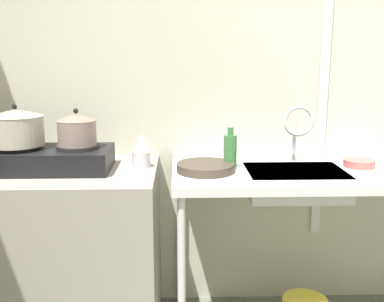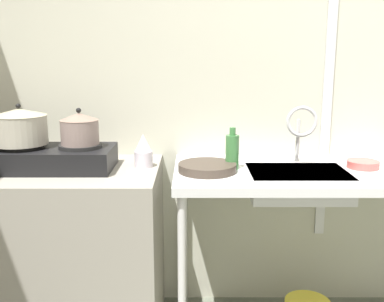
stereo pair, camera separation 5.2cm
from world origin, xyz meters
TOP-DOWN VIEW (x-y plane):
  - wall_back at (0.00, 1.60)m, footprint 5.01×0.10m
  - wall_metal_strip at (-0.05, 1.54)m, footprint 0.05×0.01m
  - counter_concrete at (-1.51, 1.23)m, footprint 1.15×0.64m
  - counter_sink at (-0.07, 1.23)m, footprint 1.59×0.64m
  - stove at (-1.45, 1.23)m, footprint 0.59×0.30m
  - pot_on_left_burner at (-1.59, 1.23)m, footprint 0.26×0.26m
  - pot_on_right_burner at (-1.31, 1.23)m, footprint 0.18×0.18m
  - percolator at (-1.01, 1.28)m, footprint 0.09×0.09m
  - sink_basin at (-0.27, 1.19)m, footprint 0.46×0.34m
  - faucet at (-0.24, 1.33)m, footprint 0.15×0.09m
  - frying_pan at (-0.70, 1.18)m, footprint 0.27×0.27m
  - small_bowl_on_drainboard at (0.05, 1.25)m, footprint 0.15×0.15m
  - bottle_by_sink at (-0.58, 1.23)m, footprint 0.06×0.06m

SIDE VIEW (x-z plane):
  - counter_concrete at x=-1.51m, z-range 0.00..0.87m
  - counter_sink at x=-0.07m, z-range 0.37..1.24m
  - sink_basin at x=-0.27m, z-range 0.75..0.87m
  - small_bowl_on_drainboard at x=0.05m, z-range 0.87..0.91m
  - frying_pan at x=-0.70m, z-range 0.87..0.91m
  - stove at x=-1.45m, z-range 0.86..0.99m
  - percolator at x=-1.01m, z-range 0.87..1.03m
  - bottle_by_sink at x=-0.58m, z-range 0.85..1.06m
  - pot_on_right_burner at x=-1.31m, z-range 0.98..1.15m
  - faucet at x=-0.24m, z-range 0.92..1.22m
  - pot_on_left_burner at x=-1.59m, z-range 0.98..1.17m
  - wall_back at x=0.00m, z-range 0.00..2.73m
  - wall_metal_strip at x=-0.05m, z-range 0.41..2.60m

